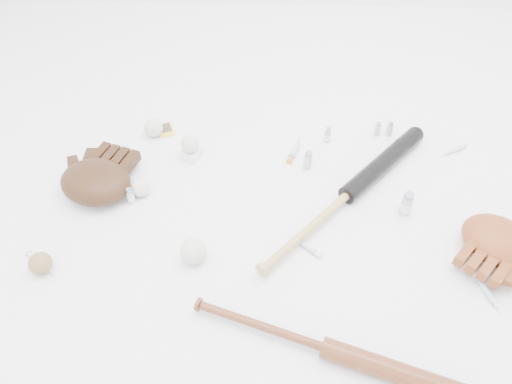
{
  "coord_description": "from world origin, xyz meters",
  "views": [
    {
      "loc": [
        -0.02,
        -1.05,
        1.27
      ],
      "look_at": [
        -0.05,
        0.07,
        0.06
      ],
      "focal_mm": 35.0,
      "sensor_mm": 36.0,
      "label": 1
    }
  ],
  "objects_px": {
    "glove_dark": "(96,181)",
    "pedestal": "(191,154)",
    "bat_wood": "(325,348)",
    "bat_dark": "(348,195)"
  },
  "relations": [
    {
      "from": "bat_wood",
      "to": "glove_dark",
      "type": "bearing_deg",
      "value": 161.71
    },
    {
      "from": "bat_dark",
      "to": "pedestal",
      "type": "bearing_deg",
      "value": 112.1
    },
    {
      "from": "bat_dark",
      "to": "pedestal",
      "type": "xyz_separation_m",
      "value": [
        -0.55,
        0.2,
        -0.02
      ]
    },
    {
      "from": "glove_dark",
      "to": "pedestal",
      "type": "relative_size",
      "value": 4.6
    },
    {
      "from": "glove_dark",
      "to": "pedestal",
      "type": "bearing_deg",
      "value": 50.57
    },
    {
      "from": "bat_dark",
      "to": "pedestal",
      "type": "height_order",
      "value": "bat_dark"
    },
    {
      "from": "bat_wood",
      "to": "pedestal",
      "type": "height_order",
      "value": "bat_wood"
    },
    {
      "from": "bat_dark",
      "to": "glove_dark",
      "type": "bearing_deg",
      "value": 130.9
    },
    {
      "from": "glove_dark",
      "to": "bat_dark",
      "type": "bearing_deg",
      "value": 18.01
    },
    {
      "from": "glove_dark",
      "to": "pedestal",
      "type": "height_order",
      "value": "glove_dark"
    }
  ]
}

